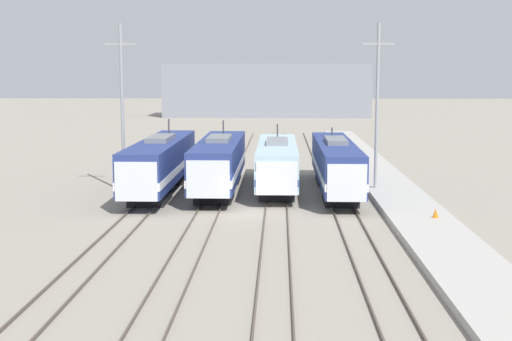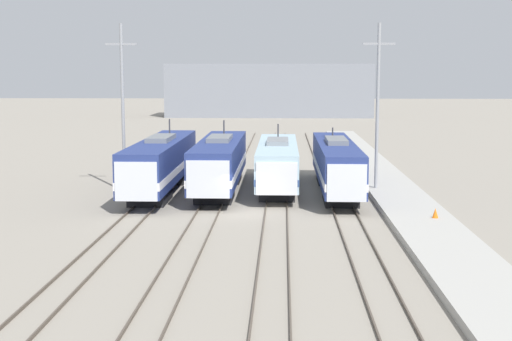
{
  "view_description": "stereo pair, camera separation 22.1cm",
  "coord_description": "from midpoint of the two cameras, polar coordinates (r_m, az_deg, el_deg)",
  "views": [
    {
      "loc": [
        2.41,
        -45.67,
        9.11
      ],
      "look_at": [
        0.84,
        1.33,
        2.58
      ],
      "focal_mm": 50.0,
      "sensor_mm": 36.0,
      "label": 1
    },
    {
      "loc": [
        2.63,
        -45.66,
        9.11
      ],
      "look_at": [
        0.84,
        1.33,
        2.58
      ],
      "focal_mm": 50.0,
      "sensor_mm": 36.0,
      "label": 2
    }
  ],
  "objects": [
    {
      "name": "rail_pair_far_right",
      "position": [
        46.74,
        7.25,
        -3.31
      ],
      "size": [
        1.51,
        120.0,
        0.15
      ],
      "color": "#4C4238",
      "rests_on": "ground_plane"
    },
    {
      "name": "traffic_cone",
      "position": [
        44.08,
        14.3,
        -3.33
      ],
      "size": [
        0.37,
        0.37,
        0.58
      ],
      "color": "orange",
      "rests_on": "platform"
    },
    {
      "name": "ground_plane",
      "position": [
        46.63,
        -0.96,
        -3.36
      ],
      "size": [
        400.0,
        400.0,
        0.0
      ],
      "primitive_type": "plane",
      "color": "gray"
    },
    {
      "name": "locomotive_center_right",
      "position": [
        55.31,
        1.85,
        0.54
      ],
      "size": [
        3.05,
        17.11,
        4.82
      ],
      "color": "#232326",
      "rests_on": "ground_plane"
    },
    {
      "name": "locomotive_far_left",
      "position": [
        54.49,
        -7.56,
        0.55
      ],
      "size": [
        2.99,
        19.15,
        5.28
      ],
      "color": "black",
      "rests_on": "ground_plane"
    },
    {
      "name": "locomotive_center_left",
      "position": [
        54.55,
        -2.83,
        0.59
      ],
      "size": [
        3.11,
        17.87,
        5.17
      ],
      "color": "black",
      "rests_on": "ground_plane"
    },
    {
      "name": "depot_building",
      "position": [
        146.65,
        1.1,
        6.43
      ],
      "size": [
        41.55,
        11.22,
        10.68
      ],
      "color": "gray",
      "rests_on": "ground_plane"
    },
    {
      "name": "catenary_tower_right",
      "position": [
        53.89,
        9.82,
        5.21
      ],
      "size": [
        2.37,
        0.25,
        12.67
      ],
      "color": "gray",
      "rests_on": "ground_plane"
    },
    {
      "name": "locomotive_far_right",
      "position": [
        53.93,
        6.58,
        0.41
      ],
      "size": [
        2.77,
        18.77,
        4.62
      ],
      "color": "black",
      "rests_on": "ground_plane"
    },
    {
      "name": "rail_pair_far_left",
      "position": [
        47.45,
        -9.05,
        -3.17
      ],
      "size": [
        1.51,
        120.0,
        0.15
      ],
      "color": "#4C4238",
      "rests_on": "ground_plane"
    },
    {
      "name": "platform",
      "position": [
        47.29,
        12.49,
        -3.13
      ],
      "size": [
        4.0,
        120.0,
        0.42
      ],
      "color": "#A8A59E",
      "rests_on": "ground_plane"
    },
    {
      "name": "catenary_tower_left",
      "position": [
        54.74,
        -10.5,
        5.23
      ],
      "size": [
        2.37,
        0.25,
        12.67
      ],
      "color": "gray",
      "rests_on": "ground_plane"
    },
    {
      "name": "rail_pair_center_right",
      "position": [
        46.55,
        1.77,
        -3.29
      ],
      "size": [
        1.51,
        120.0,
        0.15
      ],
      "color": "#4C4238",
      "rests_on": "ground_plane"
    },
    {
      "name": "rail_pair_center_left",
      "position": [
        46.79,
        -3.69,
        -3.25
      ],
      "size": [
        1.51,
        120.0,
        0.15
      ],
      "color": "#4C4238",
      "rests_on": "ground_plane"
    }
  ]
}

